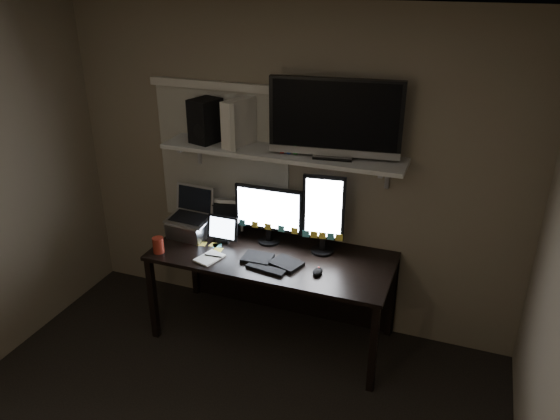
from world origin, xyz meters
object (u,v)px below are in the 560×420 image
at_px(laptop, 189,214).
at_px(tv, 335,119).
at_px(desk, 278,267).
at_px(monitor_portrait, 324,214).
at_px(keyboard, 272,261).
at_px(mouse, 318,272).
at_px(tablet, 223,229).
at_px(cup, 158,245).
at_px(monitor_landscape, 269,215).
at_px(game_console, 239,123).
at_px(speaker, 206,121).

height_order(laptop, tv, tv).
xyz_separation_m(desk, monitor_portrait, (0.34, 0.06, 0.49)).
xyz_separation_m(keyboard, mouse, (0.36, -0.03, 0.01)).
xyz_separation_m(keyboard, tablet, (-0.47, 0.18, 0.10)).
bearing_deg(cup, tablet, 40.65).
relative_size(monitor_portrait, keyboard, 1.39).
bearing_deg(mouse, monitor_landscape, 146.39).
bearing_deg(monitor_portrait, tv, 14.24).
bearing_deg(monitor_landscape, game_console, 170.27).
height_order(monitor_landscape, laptop, monitor_landscape).
relative_size(cup, speaker, 0.37).
bearing_deg(mouse, game_console, 153.63).
bearing_deg(desk, cup, -154.65).
xyz_separation_m(desk, cup, (-0.81, -0.38, 0.24)).
bearing_deg(monitor_landscape, cup, -149.58).
bearing_deg(desk, mouse, -33.81).
relative_size(keyboard, speaker, 1.38).
bearing_deg(monitor_portrait, mouse, -85.86).
bearing_deg(keyboard, speaker, 162.29).
distance_m(desk, laptop, 0.81).
bearing_deg(tv, monitor_portrait, -166.07).
xyz_separation_m(keyboard, game_console, (-0.38, 0.33, 0.91)).
distance_m(cup, speaker, 1.00).
bearing_deg(desk, monitor_portrait, 9.22).
height_order(laptop, game_console, game_console).
distance_m(game_console, speaker, 0.27).
xyz_separation_m(mouse, game_console, (-0.74, 0.36, 0.90)).
height_order(cup, tv, tv).
bearing_deg(cup, laptop, 74.46).
bearing_deg(laptop, speaker, 55.96).
xyz_separation_m(tablet, cup, (-0.38, -0.33, -0.05)).
bearing_deg(cup, speaker, 66.45).
bearing_deg(game_console, monitor_portrait, 14.70).
xyz_separation_m(laptop, speaker, (0.12, 0.15, 0.72)).
distance_m(desk, tablet, 0.52).
xyz_separation_m(monitor_portrait, laptop, (-1.06, -0.12, -0.12)).
xyz_separation_m(monitor_landscape, tablet, (-0.33, -0.11, -0.13)).
height_order(monitor_portrait, keyboard, monitor_portrait).
bearing_deg(tablet, monitor_landscape, 19.19).
bearing_deg(monitor_portrait, cup, -165.60).
xyz_separation_m(laptop, cup, (-0.09, -0.32, -0.13)).
xyz_separation_m(cup, tv, (1.20, 0.46, 0.96)).
xyz_separation_m(monitor_portrait, cup, (-1.15, -0.44, -0.25)).
relative_size(desk, mouse, 17.22).
distance_m(monitor_landscape, game_console, 0.73).
relative_size(mouse, tv, 0.11).
bearing_deg(monitor_landscape, mouse, -34.66).
height_order(mouse, cup, cup).
height_order(mouse, speaker, speaker).
distance_m(tv, game_console, 0.73).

